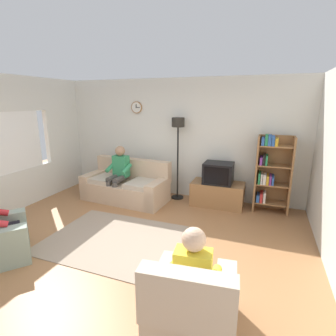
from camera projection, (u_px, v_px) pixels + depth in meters
The scene contains 11 objects.
ground_plane at pixel (124, 249), 4.01m from camera, with size 12.00×12.00×0.00m, color #9E6B42.
back_wall_assembly at pixel (179, 138), 6.09m from camera, with size 6.20×0.17×2.70m.
couch at pixel (126, 186), 5.94m from camera, with size 1.96×1.01×0.90m.
tv_stand at pixel (217, 194), 5.64m from camera, with size 1.10×0.56×0.51m.
tv at pixel (218, 173), 5.50m from camera, with size 0.60×0.49×0.44m.
bookshelf at pixel (271, 172), 5.21m from camera, with size 0.68×0.36×1.57m.
floor_lamp at pixel (178, 136), 5.75m from camera, with size 0.28×0.28×1.85m.
armchair_near_bookshelf at pixel (192, 307), 2.49m from camera, with size 0.89×0.96×0.90m.
area_rug at pixel (116, 240), 4.26m from camera, with size 2.20×1.70×0.01m, color gray.
person_on_couch at pixel (118, 171), 5.79m from camera, with size 0.53×0.56×1.24m.
person_in_right_armchair at pixel (194, 273), 2.50m from camera, with size 0.54×0.57×1.12m.
Camera 1 is at (1.89, -3.11, 2.20)m, focal length 27.93 mm.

